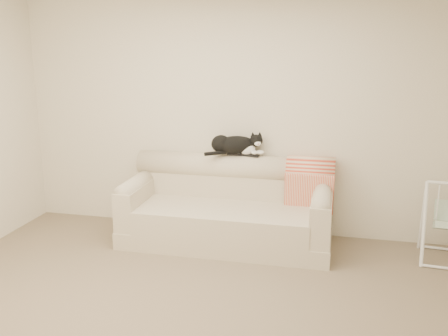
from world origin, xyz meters
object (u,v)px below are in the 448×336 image
Objects in this scene: remote_a at (235,154)px; tuxedo_cat at (235,145)px; sofa at (228,210)px; baby_swing at (448,221)px; remote_b at (251,155)px.

tuxedo_cat is (0.00, -0.01, 0.11)m from remote_a.
sofa is 3.50× the size of tuxedo_cat.
sofa is 2.73× the size of baby_swing.
remote_a is 1.03× the size of remote_b.
baby_swing is at bearing -6.81° from remote_b.
remote_b is (0.18, -0.01, -0.00)m from remote_a.
tuxedo_cat is 2.27m from baby_swing.
tuxedo_cat is (-0.18, 0.00, 0.11)m from remote_b.
baby_swing is at bearing -6.58° from remote_a.
remote_a is at bearing 83.37° from sofa.
remote_b is 2.07m from baby_swing.
tuxedo_cat reaches higher than remote_a.
sofa is 0.71m from tuxedo_cat.
tuxedo_cat is at bearing 173.67° from baby_swing.
sofa is 12.14× the size of remote_a.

